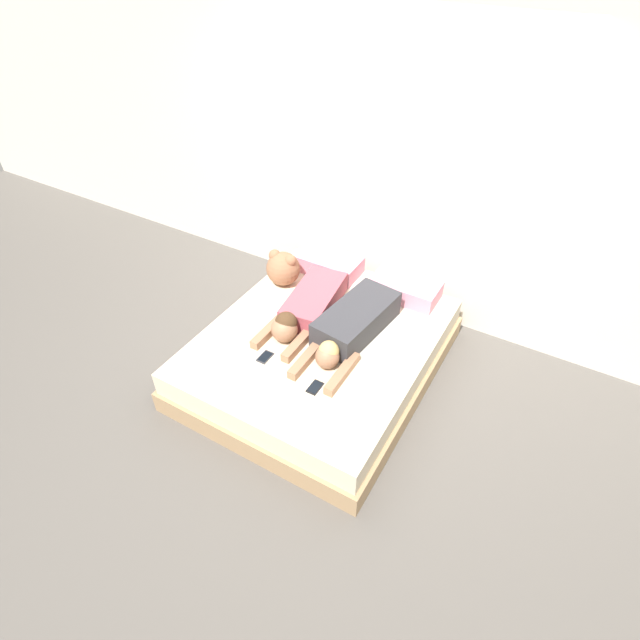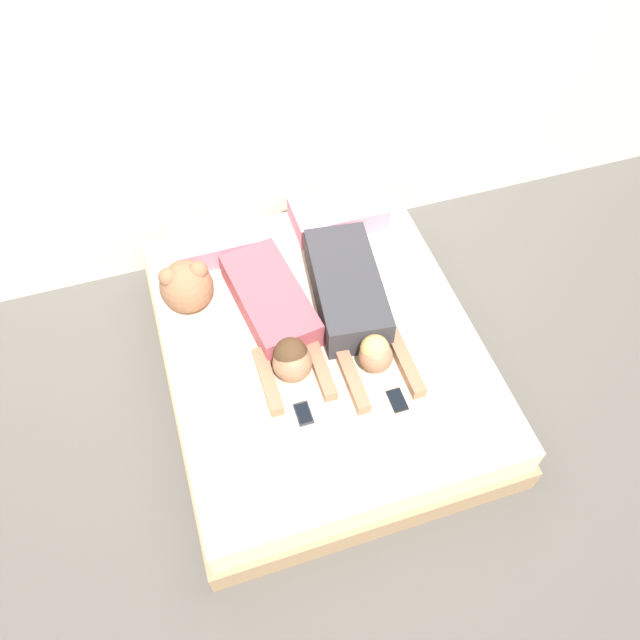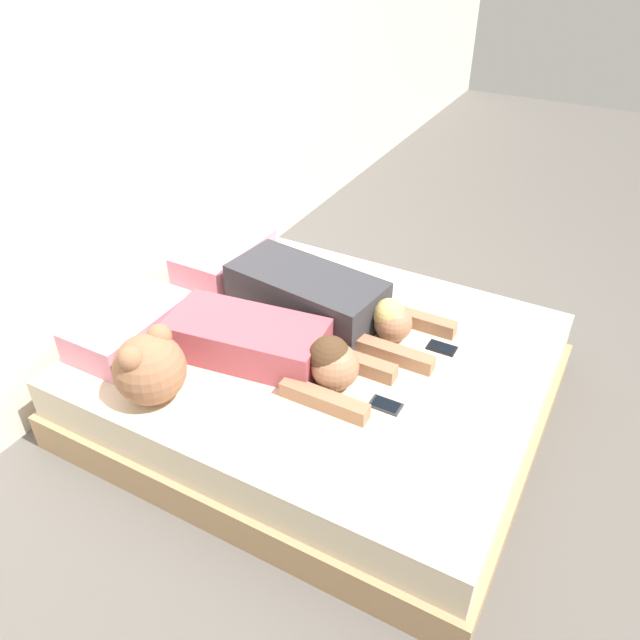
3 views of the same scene
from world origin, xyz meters
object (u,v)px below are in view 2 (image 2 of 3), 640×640
(person_right, at_px, (352,300))
(cell_phone_right, at_px, (397,400))
(plush_toy, at_px, (186,286))
(bed, at_px, (320,356))
(person_left, at_px, (276,318))
(pillow_head_right, at_px, (338,213))
(cell_phone_left, at_px, (303,414))
(pillow_head_left, at_px, (220,240))

(person_right, height_order, cell_phone_right, person_right)
(person_right, height_order, plush_toy, plush_toy)
(bed, bearing_deg, person_left, 148.54)
(person_right, bearing_deg, cell_phone_right, -86.70)
(pillow_head_right, bearing_deg, person_left, -130.70)
(person_right, bearing_deg, cell_phone_left, -129.38)
(pillow_head_left, relative_size, person_left, 0.55)
(bed, height_order, pillow_head_right, pillow_head_right)
(bed, height_order, cell_phone_right, cell_phone_right)
(pillow_head_left, height_order, person_right, person_right)
(pillow_head_right, bearing_deg, plush_toy, -160.20)
(cell_phone_right, bearing_deg, person_right, 93.30)
(pillow_head_right, height_order, person_right, person_right)
(pillow_head_right, bearing_deg, person_right, -102.64)
(bed, relative_size, plush_toy, 6.54)
(bed, distance_m, cell_phone_left, 0.52)
(bed, xyz_separation_m, plush_toy, (-0.63, 0.44, 0.35))
(pillow_head_left, bearing_deg, cell_phone_left, -83.07)
(person_left, xyz_separation_m, plush_toy, (-0.42, 0.31, 0.07))
(bed, distance_m, plush_toy, 0.85)
(pillow_head_left, bearing_deg, cell_phone_right, -64.34)
(pillow_head_right, distance_m, person_left, 0.89)
(pillow_head_left, xyz_separation_m, pillow_head_right, (0.75, 0.00, 0.00))
(bed, xyz_separation_m, cell_phone_right, (0.25, -0.50, 0.20))
(person_left, xyz_separation_m, person_right, (0.43, -0.02, 0.01))
(person_right, distance_m, cell_phone_left, 0.70)
(pillow_head_left, height_order, cell_phone_left, pillow_head_left)
(pillow_head_left, bearing_deg, plush_toy, -125.48)
(cell_phone_left, height_order, plush_toy, plush_toy)
(pillow_head_left, height_order, person_left, person_left)
(plush_toy, bearing_deg, person_right, -21.37)
(pillow_head_right, xyz_separation_m, plush_toy, (-1.01, -0.36, 0.08))
(pillow_head_right, distance_m, cell_phone_right, 1.31)
(pillow_head_right, bearing_deg, bed, -114.96)
(person_right, bearing_deg, person_left, 177.48)
(pillow_head_left, relative_size, person_right, 0.51)
(cell_phone_left, bearing_deg, pillow_head_left, 96.93)
(bed, distance_m, person_left, 0.38)
(pillow_head_left, relative_size, pillow_head_right, 1.00)
(person_left, relative_size, cell_phone_left, 7.93)
(bed, height_order, person_right, person_right)
(person_left, distance_m, cell_phone_right, 0.79)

